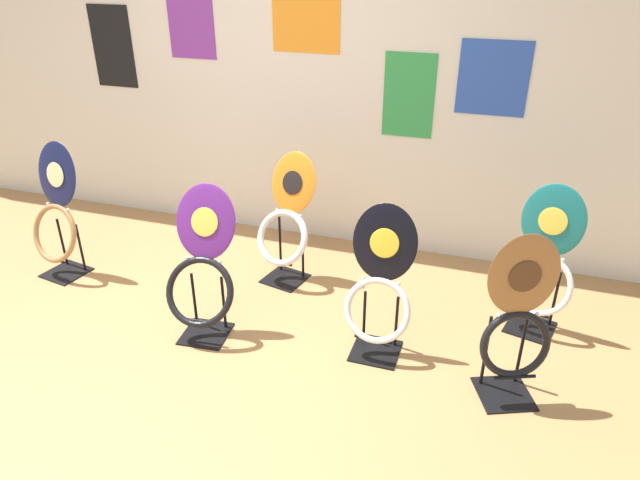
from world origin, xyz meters
name	(u,v)px	position (x,y,z in m)	size (l,w,h in m)	color
ground_plane	(167,374)	(0.00, 0.00, 0.00)	(14.00, 14.00, 0.00)	#A37547
wall_back	(285,74)	(0.00, 1.95, 1.30)	(8.00, 0.07, 2.60)	silver
toilet_seat_display_orange_sun	(286,223)	(0.27, 1.21, 0.44)	(0.45, 0.44, 0.91)	black
toilet_seat_display_jazz_black	(380,292)	(1.08, 0.59, 0.41)	(0.39, 0.30, 0.91)	black
toilet_seat_display_woodgrain	(517,324)	(1.83, 0.43, 0.46)	(0.39, 0.37, 0.96)	black
toilet_seat_display_navy_moon	(56,217)	(-1.31, 0.77, 0.45)	(0.45, 0.36, 0.97)	black
toilet_seat_display_teal_sax	(544,263)	(1.97, 1.12, 0.47)	(0.43, 0.34, 0.96)	black
toilet_seat_display_purple_note	(202,270)	(0.03, 0.45, 0.44)	(0.45, 0.44, 0.93)	black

